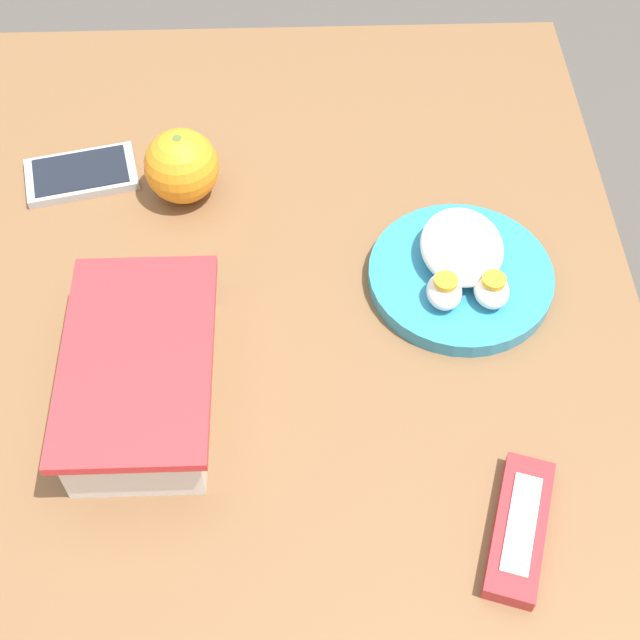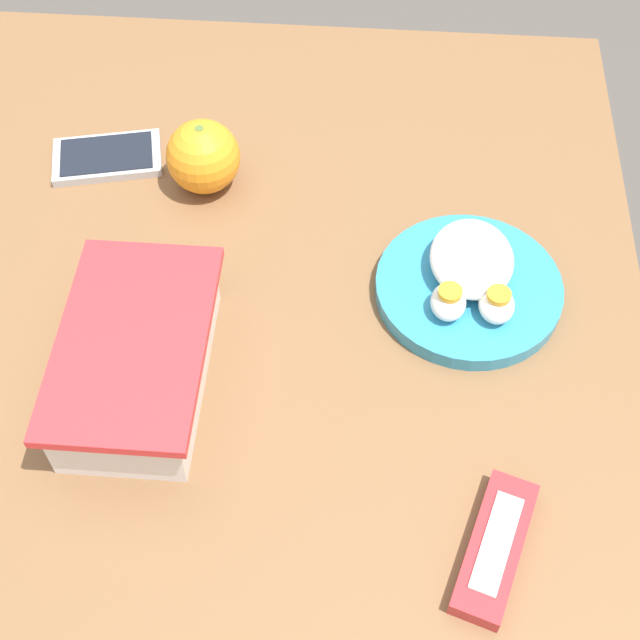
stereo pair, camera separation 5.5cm
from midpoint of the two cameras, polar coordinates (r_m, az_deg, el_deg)
ground_plane at (r=1.53m, az=-2.05°, el=-17.78°), size 10.00×10.00×0.00m
table at (r=0.96m, az=-3.12°, el=-5.84°), size 1.08×0.82×0.72m
food_container at (r=0.85m, az=-9.74°, el=-2.76°), size 0.23×0.14×0.07m
orange_fruit at (r=1.00m, az=-5.92°, el=10.30°), size 0.08×0.08×0.08m
rice_plate at (r=0.92m, az=11.25°, el=2.42°), size 0.19×0.19×0.06m
candy_bar at (r=0.79m, az=13.16°, el=-14.07°), size 0.14×0.08×0.02m
cell_phone at (r=1.07m, az=-12.02°, el=10.11°), size 0.10×0.14×0.01m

